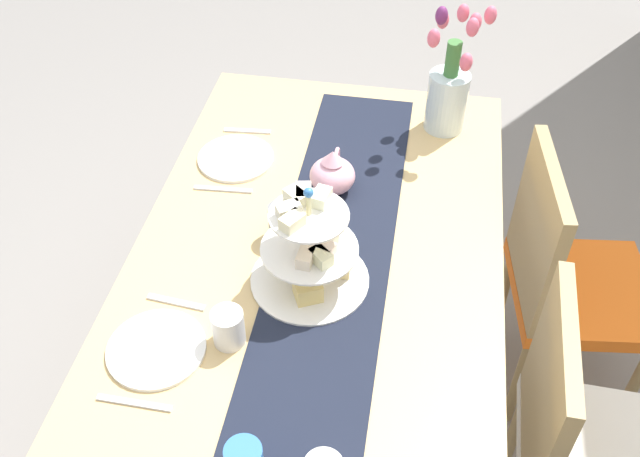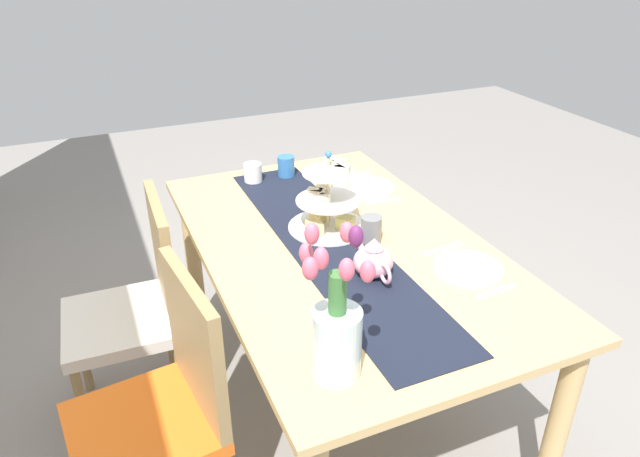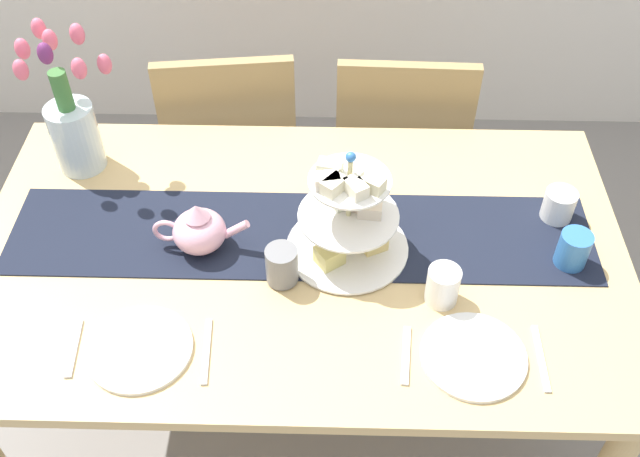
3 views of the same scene
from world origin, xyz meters
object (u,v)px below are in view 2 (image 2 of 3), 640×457
(chair_right, at_px, (138,303))
(knife_left, at_px, (443,249))
(chair_left, at_px, (164,403))
(mug_orange, at_px, (286,166))
(cream_jug, at_px, (253,173))
(tulip_vase, at_px, (336,328))
(fork_right, at_px, (384,200))
(mug_grey, at_px, (371,229))
(dinner_plate_right, at_px, (368,187))
(dining_table, at_px, (340,267))
(dinner_plate_left, at_px, (468,268))
(teapot, at_px, (373,260))
(knife_right, at_px, (353,175))
(tiered_cake_stand, at_px, (328,203))
(mug_white_text, at_px, (340,189))
(fork_left, at_px, (496,291))

(chair_right, xyz_separation_m, knife_left, (-0.49, -1.02, 0.26))
(chair_left, relative_size, mug_orange, 9.58)
(cream_jug, distance_m, knife_left, 0.95)
(tulip_vase, relative_size, fork_right, 2.75)
(chair_left, relative_size, mug_grey, 9.58)
(dinner_plate_right, xyz_separation_m, mug_grey, (-0.42, 0.21, 0.05))
(dining_table, xyz_separation_m, dinner_plate_left, (-0.33, -0.31, 0.11))
(teapot, relative_size, mug_grey, 2.51)
(knife_left, bearing_deg, fork_right, 0.00)
(teapot, distance_m, mug_grey, 0.23)
(dining_table, distance_m, dinner_plate_right, 0.51)
(chair_right, xyz_separation_m, knife_right, (0.23, -1.02, 0.26))
(tiered_cake_stand, distance_m, dinner_plate_right, 0.43)
(chair_left, distance_m, knife_right, 1.32)
(cream_jug, bearing_deg, knife_left, -152.56)
(tulip_vase, relative_size, knife_right, 2.43)
(mug_white_text, bearing_deg, teapot, 165.32)
(dining_table, height_order, chair_left, chair_left)
(fork_right, height_order, mug_orange, mug_orange)
(tulip_vase, xyz_separation_m, mug_grey, (0.57, -0.40, -0.09))
(dinner_plate_left, relative_size, knife_left, 1.35)
(dining_table, xyz_separation_m, knife_right, (0.53, -0.31, 0.11))
(chair_left, bearing_deg, fork_left, -101.76)
(fork_right, relative_size, mug_orange, 1.58)
(teapot, height_order, knife_right, teapot)
(dining_table, relative_size, tulip_vase, 3.91)
(tiered_cake_stand, distance_m, fork_right, 0.35)
(tiered_cake_stand, relative_size, fork_left, 2.03)
(chair_right, height_order, mug_white_text, chair_right)
(knife_right, bearing_deg, knife_left, 180.00)
(dining_table, height_order, tiered_cake_stand, tiered_cake_stand)
(mug_grey, xyz_separation_m, mug_white_text, (0.37, -0.05, -0.00))
(dinner_plate_right, height_order, mug_orange, mug_orange)
(chair_left, distance_m, teapot, 0.78)
(chair_right, relative_size, knife_right, 5.35)
(dinner_plate_right, distance_m, fork_right, 0.15)
(cream_jug, xyz_separation_m, dinner_plate_left, (-0.98, -0.44, -0.04))
(tiered_cake_stand, xyz_separation_m, tulip_vase, (-0.73, 0.30, 0.04))
(dinner_plate_right, distance_m, mug_white_text, 0.17)
(chair_left, distance_m, tiered_cake_stand, 0.89)
(chair_left, distance_m, cream_jug, 1.13)
(mug_grey, bearing_deg, teapot, 153.94)
(dining_table, bearing_deg, chair_right, 67.24)
(dinner_plate_left, xyz_separation_m, mug_grey, (0.30, 0.21, 0.05))
(dining_table, distance_m, fork_left, 0.58)
(teapot, xyz_separation_m, mug_white_text, (0.58, -0.15, -0.01))
(tiered_cake_stand, height_order, knife_right, tiered_cake_stand)
(dinner_plate_left, relative_size, mug_grey, 2.42)
(knife_right, xyz_separation_m, mug_orange, (0.12, 0.28, 0.04))
(dining_table, bearing_deg, cream_jug, 10.90)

